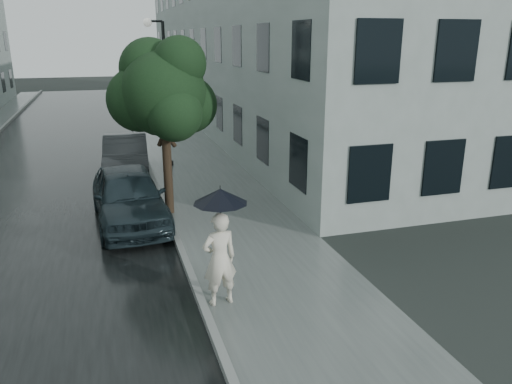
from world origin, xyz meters
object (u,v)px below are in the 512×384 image
object	(u,v)px
street_tree	(163,92)
lamp_post	(162,85)
car_far	(126,156)
pedestrian	(220,259)
car_near	(129,196)

from	to	relation	value
street_tree	lamp_post	xyz separation A→B (m)	(0.61, 5.60, -0.30)
street_tree	lamp_post	size ratio (longest dim) A/B	0.89
lamp_post	car_far	distance (m)	3.10
pedestrian	car_near	xyz separation A→B (m)	(-1.40, 5.00, -0.15)
lamp_post	car_far	xyz separation A→B (m)	(-1.58, -1.07, -2.45)
street_tree	lamp_post	world-z (taller)	lamp_post
lamp_post	car_far	world-z (taller)	lamp_post
car_near	street_tree	bearing A→B (deg)	24.83
street_tree	lamp_post	distance (m)	5.64
street_tree	lamp_post	bearing A→B (deg)	83.81
street_tree	car_near	size ratio (longest dim) A/B	1.09
pedestrian	street_tree	distance (m)	6.18
pedestrian	car_far	size ratio (longest dim) A/B	0.41
lamp_post	car_far	size ratio (longest dim) A/B	1.26
street_tree	car_near	xyz separation A→B (m)	(-1.15, -0.62, -2.70)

